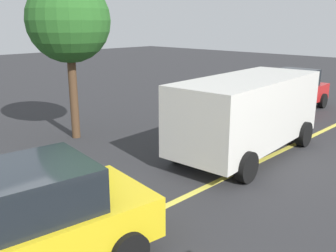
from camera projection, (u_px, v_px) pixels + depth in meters
name	position (u px, v px, depth m)	size (l,w,h in m)	color
lane_marking_centre	(160.00, 209.00, 7.60)	(28.00, 0.16, 0.01)	#E0D14C
white_van	(248.00, 111.00, 10.50)	(5.33, 2.56, 2.20)	silver
car_yellow_behind_van	(9.00, 228.00, 5.33)	(4.58, 2.44, 1.68)	gold
car_red_far_lane	(290.00, 91.00, 15.94)	(4.47, 2.22, 1.71)	red
tree_left_verge	(69.00, 21.00, 11.38)	(2.56, 2.56, 4.99)	#513823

